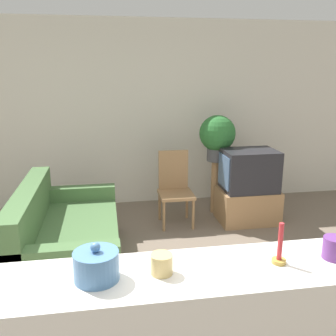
% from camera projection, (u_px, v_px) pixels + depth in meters
% --- Properties ---
extents(wall_back, '(9.00, 0.06, 2.70)m').
position_uv_depth(wall_back, '(130.00, 115.00, 5.50)').
color(wall_back, silver).
rests_on(wall_back, ground_plane).
extents(couch, '(0.97, 1.76, 0.86)m').
position_uv_depth(couch, '(66.00, 240.00, 3.84)').
color(couch, '#476B3D').
rests_on(couch, ground_plane).
extents(tv_stand, '(0.77, 0.55, 0.45)m').
position_uv_depth(tv_stand, '(247.00, 205.00, 5.04)').
color(tv_stand, '#9E754C').
rests_on(tv_stand, ground_plane).
extents(television, '(0.70, 0.52, 0.54)m').
position_uv_depth(television, '(249.00, 170.00, 4.91)').
color(television, '#232328').
rests_on(television, tv_stand).
extents(wooden_chair, '(0.44, 0.44, 0.96)m').
position_uv_depth(wooden_chair, '(175.00, 185.00, 4.93)').
color(wooden_chair, '#9E754C').
rests_on(wooden_chair, ground_plane).
extents(plant_stand, '(0.13, 0.13, 0.76)m').
position_uv_depth(plant_stand, '(216.00, 187.00, 5.32)').
color(plant_stand, '#9E754C').
rests_on(plant_stand, ground_plane).
extents(potted_plant, '(0.50, 0.50, 0.63)m').
position_uv_depth(potted_plant, '(217.00, 135.00, 5.13)').
color(potted_plant, '#4C4C51').
rests_on(potted_plant, plant_stand).
extents(decorative_bowl, '(0.20, 0.20, 0.18)m').
position_uv_depth(decorative_bowl, '(96.00, 265.00, 1.65)').
color(decorative_bowl, '#4C7AAD').
rests_on(decorative_bowl, foreground_counter).
extents(candle_jar, '(0.10, 0.10, 0.09)m').
position_uv_depth(candle_jar, '(162.00, 264.00, 1.70)').
color(candle_jar, tan).
rests_on(candle_jar, foreground_counter).
extents(candlestick, '(0.07, 0.07, 0.21)m').
position_uv_depth(candlestick, '(280.00, 251.00, 1.79)').
color(candlestick, '#B7933D').
rests_on(candlestick, foreground_counter).
extents(coffee_tin, '(0.11, 0.11, 0.11)m').
position_uv_depth(coffee_tin, '(334.00, 248.00, 1.84)').
color(coffee_tin, '#66337F').
rests_on(coffee_tin, foreground_counter).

